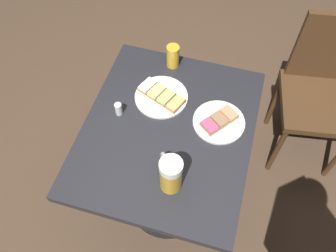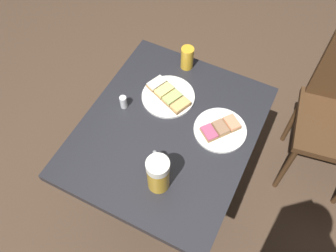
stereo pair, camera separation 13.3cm
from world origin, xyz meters
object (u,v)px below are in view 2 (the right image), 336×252
beer_mug (158,173)px  salt_shaker (123,102)px  plate_near (220,129)px  plate_far (168,96)px  beer_glass_small (187,58)px

beer_mug → salt_shaker: 0.36m
plate_near → salt_shaker: salt_shaker is taller
salt_shaker → plate_near: bearing=9.5°
plate_far → beer_mug: bearing=-68.5°
beer_mug → beer_glass_small: beer_mug is taller
plate_near → salt_shaker: bearing=-170.5°
beer_mug → plate_near: bearing=69.4°
beer_mug → beer_glass_small: bearing=104.8°
plate_near → beer_mug: size_ratio=1.30×
beer_mug → beer_glass_small: (-0.14, 0.54, -0.03)m
plate_far → salt_shaker: size_ratio=3.85×
plate_near → plate_far: size_ratio=0.94×
beer_glass_small → beer_mug: bearing=-75.2°
salt_shaker → plate_far: bearing=41.1°
plate_far → beer_mug: size_ratio=1.38×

